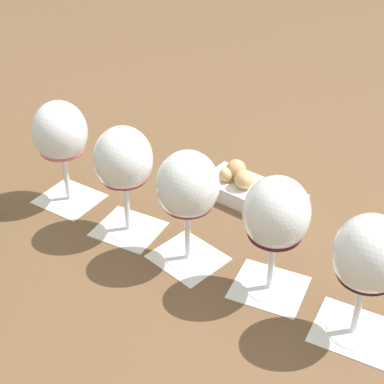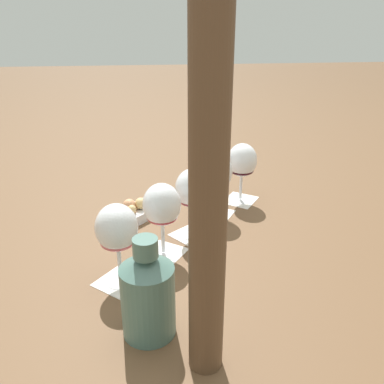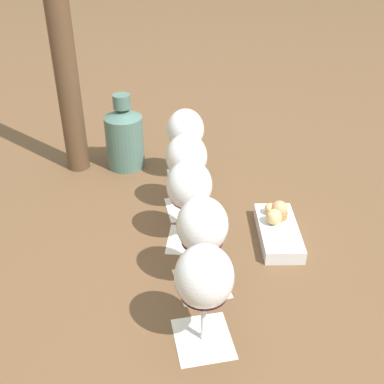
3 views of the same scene
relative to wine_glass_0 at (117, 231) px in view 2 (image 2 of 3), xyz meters
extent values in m
plane|color=brown|center=(0.18, 0.20, -0.13)|extent=(8.00, 8.00, 0.00)
cube|color=silver|center=(0.00, 0.00, -0.13)|extent=(0.14, 0.14, 0.00)
cube|color=silver|center=(0.10, 0.10, -0.13)|extent=(0.13, 0.14, 0.00)
cube|color=silver|center=(0.19, 0.19, -0.13)|extent=(0.14, 0.14, 0.00)
cube|color=silver|center=(0.26, 0.30, -0.13)|extent=(0.13, 0.14, 0.00)
cube|color=silver|center=(0.36, 0.39, -0.13)|extent=(0.13, 0.14, 0.00)
cylinder|color=white|center=(0.00, 0.00, -0.12)|extent=(0.07, 0.07, 0.01)
cylinder|color=white|center=(0.00, 0.00, -0.08)|extent=(0.01, 0.01, 0.08)
ellipsoid|color=white|center=(0.00, 0.00, 0.01)|extent=(0.09, 0.09, 0.11)
ellipsoid|color=#D65B66|center=(0.00, 0.00, -0.03)|extent=(0.08, 0.08, 0.03)
cylinder|color=white|center=(0.10, 0.10, -0.12)|extent=(0.07, 0.07, 0.01)
cylinder|color=white|center=(0.10, 0.10, -0.08)|extent=(0.01, 0.01, 0.08)
ellipsoid|color=white|center=(0.10, 0.10, 0.01)|extent=(0.09, 0.09, 0.11)
ellipsoid|color=#A02B35|center=(0.10, 0.10, -0.02)|extent=(0.08, 0.08, 0.03)
cylinder|color=white|center=(0.19, 0.19, -0.12)|extent=(0.07, 0.07, 0.01)
cylinder|color=white|center=(0.19, 0.19, -0.08)|extent=(0.01, 0.01, 0.08)
ellipsoid|color=white|center=(0.19, 0.19, 0.01)|extent=(0.09, 0.09, 0.11)
ellipsoid|color=maroon|center=(0.19, 0.19, -0.02)|extent=(0.08, 0.08, 0.03)
cylinder|color=white|center=(0.26, 0.30, -0.12)|extent=(0.07, 0.07, 0.01)
cylinder|color=white|center=(0.26, 0.30, -0.08)|extent=(0.01, 0.01, 0.08)
ellipsoid|color=white|center=(0.26, 0.30, 0.01)|extent=(0.09, 0.09, 0.11)
ellipsoid|color=#48101F|center=(0.26, 0.30, -0.03)|extent=(0.08, 0.08, 0.02)
cylinder|color=white|center=(0.36, 0.39, -0.12)|extent=(0.07, 0.07, 0.01)
cylinder|color=white|center=(0.36, 0.39, -0.08)|extent=(0.01, 0.01, 0.08)
ellipsoid|color=white|center=(0.36, 0.39, 0.01)|extent=(0.09, 0.09, 0.11)
ellipsoid|color=black|center=(0.36, 0.39, -0.02)|extent=(0.08, 0.08, 0.03)
cylinder|color=#4C7066|center=(0.06, -0.16, -0.06)|extent=(0.10, 0.10, 0.14)
cone|color=#4C7066|center=(0.06, -0.16, 0.02)|extent=(0.10, 0.10, 0.03)
cylinder|color=#4C7066|center=(0.06, -0.16, 0.05)|extent=(0.04, 0.04, 0.04)
cube|color=silver|center=(0.05, 0.32, -0.11)|extent=(0.18, 0.18, 0.03)
cylinder|color=#B2703D|center=(0.02, 0.30, -0.09)|extent=(0.03, 0.03, 0.01)
cylinder|color=#B2703D|center=(0.02, 0.28, -0.09)|extent=(0.02, 0.02, 0.01)
sphere|color=#DBB775|center=(0.02, 0.28, -0.09)|extent=(0.03, 0.03, 0.03)
sphere|color=tan|center=(0.01, 0.30, -0.08)|extent=(0.04, 0.04, 0.04)
sphere|color=#DBB775|center=(0.05, 0.30, -0.08)|extent=(0.03, 0.03, 0.03)
cylinder|color=brown|center=(0.15, -0.25, 0.41)|extent=(0.06, 0.06, 1.09)
camera|label=1|loc=(0.87, 0.11, 0.47)|focal=55.00mm
camera|label=2|loc=(0.07, -0.77, 0.42)|focal=38.00mm
camera|label=3|loc=(0.77, 0.76, 0.50)|focal=45.00mm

